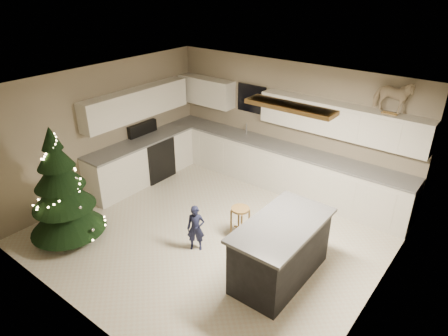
# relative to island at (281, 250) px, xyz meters

# --- Properties ---
(ground_plane) EXTENTS (5.50, 5.50, 0.00)m
(ground_plane) POSITION_rel_island_xyz_m (-1.50, 0.21, -0.48)
(ground_plane) COLOR beige
(room_shell) EXTENTS (5.52, 5.02, 2.61)m
(room_shell) POSITION_rel_island_xyz_m (-1.47, 0.22, 1.27)
(room_shell) COLOR gray
(room_shell) RESTS_ON ground_plane
(cabinetry) EXTENTS (5.50, 3.20, 2.00)m
(cabinetry) POSITION_rel_island_xyz_m (-2.41, 1.86, 0.28)
(cabinetry) COLOR silver
(cabinetry) RESTS_ON ground_plane
(island) EXTENTS (0.90, 1.70, 0.95)m
(island) POSITION_rel_island_xyz_m (0.00, 0.00, 0.00)
(island) COLOR black
(island) RESTS_ON ground_plane
(bar_stool) EXTENTS (0.31, 0.31, 0.59)m
(bar_stool) POSITION_rel_island_xyz_m (-1.04, 0.42, -0.03)
(bar_stool) COLOR olive
(bar_stool) RESTS_ON ground_plane
(christmas_tree) EXTENTS (1.28, 1.24, 2.05)m
(christmas_tree) POSITION_rel_island_xyz_m (-3.35, -1.39, 0.36)
(christmas_tree) COLOR #3F2816
(christmas_tree) RESTS_ON ground_plane
(toddler) EXTENTS (0.35, 0.33, 0.80)m
(toddler) POSITION_rel_island_xyz_m (-1.43, -0.27, -0.08)
(toddler) COLOR black
(toddler) RESTS_ON ground_plane
(rocking_horse) EXTENTS (0.67, 0.33, 0.57)m
(rocking_horse) POSITION_rel_island_xyz_m (0.50, 2.54, 1.82)
(rocking_horse) COLOR olive
(rocking_horse) RESTS_ON cabinetry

